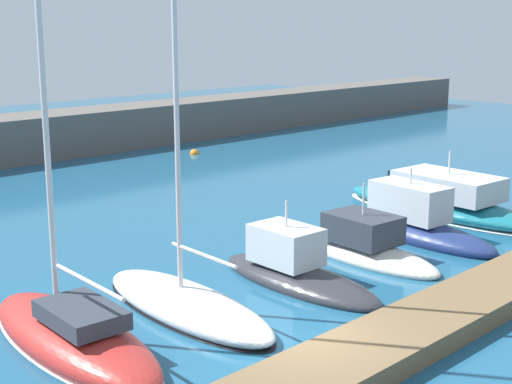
# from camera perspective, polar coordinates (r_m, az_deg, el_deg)

# --- Properties ---
(ground_plane) EXTENTS (120.00, 120.00, 0.00)m
(ground_plane) POSITION_cam_1_polar(r_m,az_deg,el_deg) (19.65, 3.72, -12.29)
(ground_plane) COLOR #1E567A
(dock_pier) EXTENTS (38.22, 2.29, 0.58)m
(dock_pier) POSITION_cam_1_polar(r_m,az_deg,el_deg) (18.70, 7.11, -12.75)
(dock_pier) COLOR brown
(dock_pier) RESTS_ON ground_plane
(sailboat_red_fourth) EXTENTS (3.02, 7.91, 16.30)m
(sailboat_red_fourth) POSITION_cam_1_polar(r_m,az_deg,el_deg) (20.48, -13.74, -10.42)
(sailboat_red_fourth) COLOR #B72D28
(sailboat_red_fourth) RESTS_ON ground_plane
(sailboat_white_fifth) EXTENTS (2.75, 7.56, 12.55)m
(sailboat_white_fifth) POSITION_cam_1_polar(r_m,az_deg,el_deg) (22.30, -5.34, -8.39)
(sailboat_white_fifth) COLOR white
(sailboat_white_fifth) RESTS_ON ground_plane
(motorboat_charcoal_sixth) EXTENTS (2.50, 6.75, 3.04)m
(motorboat_charcoal_sixth) POSITION_cam_1_polar(r_m,az_deg,el_deg) (24.59, 3.01, -6.03)
(motorboat_charcoal_sixth) COLOR #2D2D33
(motorboat_charcoal_sixth) RESTS_ON ground_plane
(motorboat_ivory_seventh) EXTENTS (2.69, 6.72, 3.09)m
(motorboat_ivory_seventh) POSITION_cam_1_polar(r_m,az_deg,el_deg) (27.43, 8.13, -4.13)
(motorboat_ivory_seventh) COLOR silver
(motorboat_ivory_seventh) RESTS_ON ground_plane
(motorboat_navy_eighth) EXTENTS (2.87, 7.01, 3.11)m
(motorboat_navy_eighth) POSITION_cam_1_polar(r_m,az_deg,el_deg) (30.16, 12.19, -2.38)
(motorboat_navy_eighth) COLOR navy
(motorboat_navy_eighth) RESTS_ON ground_plane
(motorboat_teal_ninth) EXTENTS (3.71, 10.31, 3.06)m
(motorboat_teal_ninth) POSITION_cam_1_polar(r_m,az_deg,el_deg) (34.20, 13.86, -0.66)
(motorboat_teal_ninth) COLOR #19707F
(motorboat_teal_ninth) RESTS_ON ground_plane
(mooring_buoy_orange) EXTENTS (0.62, 0.62, 0.62)m
(mooring_buoy_orange) POSITION_cam_1_polar(r_m,az_deg,el_deg) (48.52, -4.70, 2.90)
(mooring_buoy_orange) COLOR orange
(mooring_buoy_orange) RESTS_ON ground_plane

